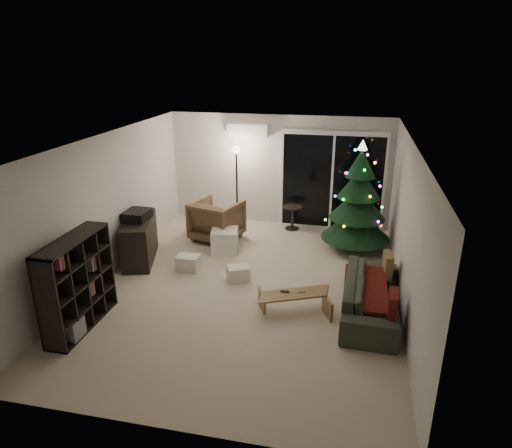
{
  "coord_description": "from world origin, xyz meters",
  "views": [
    {
      "loc": [
        1.62,
        -6.74,
        3.77
      ],
      "look_at": [
        0.1,
        0.3,
        1.05
      ],
      "focal_mm": 32.0,
      "sensor_mm": 36.0,
      "label": 1
    }
  ],
  "objects_px": {
    "bookshelf": "(67,282)",
    "armchair": "(217,220)",
    "coffee_table": "(294,303)",
    "sofa": "(371,296)",
    "christmas_tree": "(358,197)",
    "media_cabinet": "(140,240)"
  },
  "relations": [
    {
      "from": "christmas_tree",
      "to": "bookshelf",
      "type": "bearing_deg",
      "value": -137.64
    },
    {
      "from": "bookshelf",
      "to": "sofa",
      "type": "xyz_separation_m",
      "value": [
        4.3,
        1.23,
        -0.39
      ]
    },
    {
      "from": "armchair",
      "to": "coffee_table",
      "type": "relative_size",
      "value": 0.89
    },
    {
      "from": "media_cabinet",
      "to": "christmas_tree",
      "type": "height_order",
      "value": "christmas_tree"
    },
    {
      "from": "media_cabinet",
      "to": "armchair",
      "type": "distance_m",
      "value": 1.74
    },
    {
      "from": "bookshelf",
      "to": "armchair",
      "type": "relative_size",
      "value": 1.45
    },
    {
      "from": "coffee_table",
      "to": "christmas_tree",
      "type": "distance_m",
      "value": 2.97
    },
    {
      "from": "media_cabinet",
      "to": "christmas_tree",
      "type": "xyz_separation_m",
      "value": [
        4.03,
        1.39,
        0.7
      ]
    },
    {
      "from": "armchair",
      "to": "bookshelf",
      "type": "bearing_deg",
      "value": 88.78
    },
    {
      "from": "bookshelf",
      "to": "armchair",
      "type": "bearing_deg",
      "value": 64.0
    },
    {
      "from": "bookshelf",
      "to": "armchair",
      "type": "distance_m",
      "value": 3.78
    },
    {
      "from": "coffee_table",
      "to": "media_cabinet",
      "type": "bearing_deg",
      "value": 133.52
    },
    {
      "from": "coffee_table",
      "to": "christmas_tree",
      "type": "bearing_deg",
      "value": 47.44
    },
    {
      "from": "sofa",
      "to": "christmas_tree",
      "type": "height_order",
      "value": "christmas_tree"
    },
    {
      "from": "bookshelf",
      "to": "coffee_table",
      "type": "relative_size",
      "value": 1.29
    },
    {
      "from": "media_cabinet",
      "to": "sofa",
      "type": "distance_m",
      "value": 4.43
    },
    {
      "from": "sofa",
      "to": "christmas_tree",
      "type": "bearing_deg",
      "value": 8.75
    },
    {
      "from": "bookshelf",
      "to": "coffee_table",
      "type": "distance_m",
      "value": 3.35
    },
    {
      "from": "coffee_table",
      "to": "christmas_tree",
      "type": "height_order",
      "value": "christmas_tree"
    },
    {
      "from": "armchair",
      "to": "sofa",
      "type": "xyz_separation_m",
      "value": [
        3.16,
        -2.36,
        -0.14
      ]
    },
    {
      "from": "sofa",
      "to": "christmas_tree",
      "type": "distance_m",
      "value": 2.59
    },
    {
      "from": "sofa",
      "to": "media_cabinet",
      "type": "bearing_deg",
      "value": 78.74
    }
  ]
}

